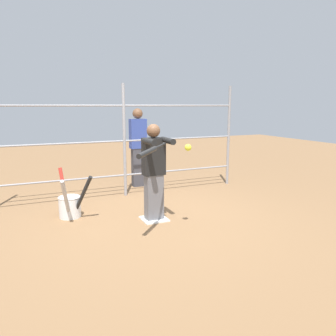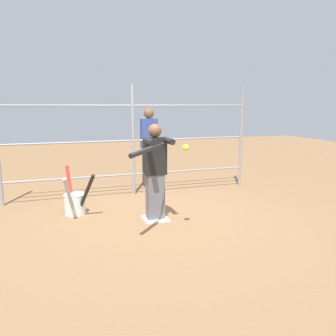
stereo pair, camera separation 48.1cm
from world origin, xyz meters
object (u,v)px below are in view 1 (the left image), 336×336
baseball_bat_swinging (150,151)px  softball_in_flight (188,148)px  bystander_behind_fence (138,146)px  bat_bucket (70,205)px  batter (154,169)px

baseball_bat_swinging → softball_in_flight: (-0.63, -0.13, -0.00)m
softball_in_flight → bystander_behind_fence: (-0.26, -2.94, -0.33)m
bystander_behind_fence → bat_bucket: bearing=42.4°
baseball_bat_swinging → bystander_behind_fence: bystander_behind_fence is taller
batter → softball_in_flight: 0.82m
batter → softball_in_flight: bearing=110.7°
batter → bystander_behind_fence: 2.33m
softball_in_flight → bat_bucket: 2.26m
softball_in_flight → baseball_bat_swinging: bearing=12.0°
batter → bat_bucket: 1.54m
baseball_bat_swinging → batter: bearing=-115.1°
batter → bat_bucket: (1.23, -0.68, -0.62)m
bat_bucket → bystander_behind_fence: (-1.74, -1.59, 0.71)m
softball_in_flight → bystander_behind_fence: 2.97m
batter → baseball_bat_swinging: size_ratio=2.20×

